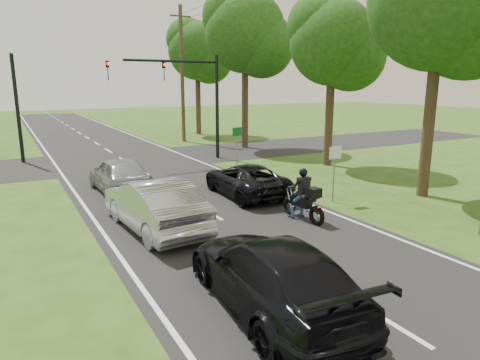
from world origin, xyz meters
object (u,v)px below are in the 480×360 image
(dark_suv, at_px, (246,179))
(motorcycle_rider, at_px, (304,200))
(silver_suv, at_px, (120,174))
(utility_pole_far, at_px, (182,74))
(dark_car_behind, at_px, (272,274))
(traffic_signal, at_px, (187,88))
(sign_green, at_px, (237,137))
(silver_sedan, at_px, (154,205))
(sign_white, at_px, (335,161))

(dark_suv, bearing_deg, motorcycle_rider, 93.87)
(silver_suv, height_order, utility_pole_far, utility_pole_far)
(motorcycle_rider, xyz_separation_m, dark_car_behind, (-4.04, -4.26, 0.05))
(dark_suv, xyz_separation_m, silver_suv, (-4.33, 2.84, 0.12))
(traffic_signal, xyz_separation_m, sign_green, (1.56, -3.02, -2.54))
(dark_car_behind, relative_size, utility_pole_far, 0.50)
(silver_suv, bearing_deg, motorcycle_rider, 122.40)
(silver_sedan, height_order, dark_car_behind, silver_sedan)
(motorcycle_rider, relative_size, silver_suv, 0.46)
(dark_suv, xyz_separation_m, sign_white, (2.40, -2.51, 0.95))
(silver_suv, distance_m, dark_car_behind, 10.84)
(dark_suv, xyz_separation_m, traffic_signal, (1.04, 8.51, 3.49))
(traffic_signal, height_order, sign_white, traffic_signal)
(sign_white, bearing_deg, silver_suv, 141.51)
(dark_car_behind, distance_m, utility_pole_far, 26.09)
(utility_pole_far, relative_size, sign_green, 4.71)
(sign_white, distance_m, sign_green, 8.00)
(silver_sedan, xyz_separation_m, dark_car_behind, (0.56, -5.69, -0.07))
(dark_car_behind, bearing_deg, silver_suv, -83.40)
(dark_suv, relative_size, utility_pole_far, 0.46)
(sign_white, bearing_deg, utility_pole_far, 85.49)
(dark_car_behind, distance_m, sign_white, 8.44)
(dark_car_behind, height_order, sign_green, sign_green)
(silver_suv, bearing_deg, dark_car_behind, 90.52)
(motorcycle_rider, xyz_separation_m, utility_pole_far, (3.82, 20.24, 4.39))
(motorcycle_rider, relative_size, dark_suv, 0.45)
(silver_suv, bearing_deg, sign_green, -160.54)
(sign_white, height_order, sign_green, same)
(silver_sedan, relative_size, sign_green, 2.28)
(silver_sedan, xyz_separation_m, traffic_signal, (5.56, 10.81, 3.33))
(silver_sedan, height_order, sign_green, sign_green)
(motorcycle_rider, distance_m, traffic_signal, 12.75)
(motorcycle_rider, xyz_separation_m, silver_sedan, (-4.60, 1.43, 0.12))
(dark_car_behind, distance_m, sign_green, 15.02)
(dark_car_behind, height_order, sign_white, sign_white)
(silver_suv, distance_m, sign_green, 7.47)
(dark_suv, distance_m, utility_pole_far, 17.54)
(silver_suv, bearing_deg, utility_pole_far, -122.50)
(dark_suv, relative_size, dark_car_behind, 0.91)
(silver_sedan, xyz_separation_m, silver_suv, (0.19, 5.15, -0.04))
(traffic_signal, distance_m, sign_green, 4.24)
(silver_suv, relative_size, sign_green, 2.09)
(dark_car_behind, relative_size, traffic_signal, 0.79)
(utility_pole_far, bearing_deg, silver_suv, -121.06)
(sign_white, bearing_deg, dark_suv, 133.76)
(silver_sedan, relative_size, silver_suv, 1.09)
(silver_sedan, bearing_deg, sign_white, 173.99)
(silver_sedan, height_order, sign_white, sign_white)
(sign_white, bearing_deg, motorcycle_rider, -152.29)
(traffic_signal, relative_size, sign_white, 3.00)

